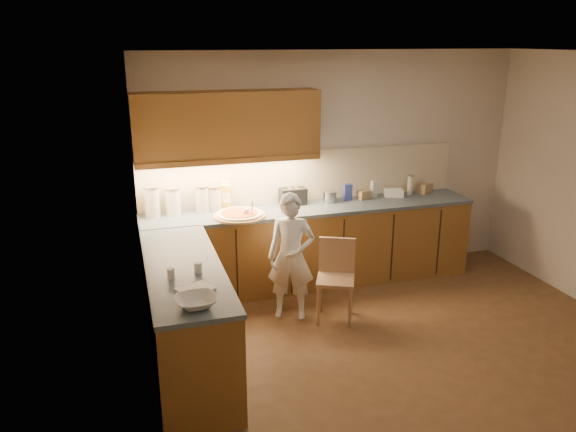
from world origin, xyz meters
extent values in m
plane|color=#55371D|center=(0.00, 0.00, 0.00)|extent=(4.50, 4.50, 0.00)
cube|color=beige|center=(0.00, 2.00, 1.30)|extent=(4.50, 0.04, 2.60)
cube|color=beige|center=(-2.25, 0.00, 1.30)|extent=(0.04, 4.00, 2.60)
cube|color=white|center=(0.00, 0.00, 2.60)|extent=(4.50, 4.00, 0.04)
cube|color=brown|center=(-0.38, 1.70, 0.44)|extent=(3.75, 0.60, 0.88)
cube|color=brown|center=(-1.95, 0.40, 0.44)|extent=(0.60, 2.00, 0.88)
cube|color=#435460|center=(-0.37, 1.70, 0.90)|extent=(3.77, 0.62, 0.04)
cube|color=#435460|center=(-1.95, 0.40, 0.90)|extent=(0.62, 2.02, 0.04)
cube|color=black|center=(-1.90, 1.40, 0.44)|extent=(0.02, 0.01, 0.80)
cube|color=black|center=(-1.30, 1.40, 0.44)|extent=(0.02, 0.01, 0.80)
cube|color=black|center=(-0.70, 1.40, 0.44)|extent=(0.02, 0.01, 0.80)
cube|color=black|center=(-0.10, 1.40, 0.44)|extent=(0.02, 0.01, 0.80)
cube|color=black|center=(0.50, 1.40, 0.44)|extent=(0.02, 0.01, 0.80)
cube|color=black|center=(1.10, 1.40, 0.44)|extent=(0.02, 0.01, 0.80)
cube|color=beige|center=(-0.38, 1.99, 1.21)|extent=(3.75, 0.02, 0.58)
cube|color=brown|center=(-1.27, 1.82, 1.85)|extent=(1.95, 0.35, 0.70)
cube|color=brown|center=(-1.27, 1.65, 1.50)|extent=(1.95, 0.02, 0.06)
cylinder|color=tan|center=(-1.22, 1.56, 0.93)|extent=(0.55, 0.55, 0.02)
cylinder|color=#FEEDC7|center=(-1.22, 1.56, 0.95)|extent=(0.49, 0.49, 0.02)
cylinder|color=#C64D1A|center=(-1.22, 1.56, 0.97)|extent=(0.39, 0.39, 0.01)
sphere|color=white|center=(-1.16, 1.52, 0.99)|extent=(0.07, 0.07, 0.07)
cylinder|color=white|center=(-1.11, 1.45, 1.03)|extent=(0.04, 0.13, 0.22)
imported|color=white|center=(-0.83, 0.98, 0.64)|extent=(0.55, 0.46, 1.29)
cylinder|color=tan|center=(-0.64, 0.70, 0.21)|extent=(0.03, 0.03, 0.41)
cylinder|color=tan|center=(-0.36, 0.57, 0.21)|extent=(0.03, 0.03, 0.41)
cylinder|color=tan|center=(-0.51, 0.98, 0.21)|extent=(0.03, 0.03, 0.41)
cylinder|color=tan|center=(-0.23, 0.85, 0.21)|extent=(0.03, 0.03, 0.41)
cube|color=tan|center=(-0.43, 0.78, 0.43)|extent=(0.48, 0.48, 0.04)
cube|color=tan|center=(-0.37, 0.93, 0.63)|extent=(0.35, 0.18, 0.37)
imported|color=white|center=(-1.95, -0.38, 0.96)|extent=(0.31, 0.31, 0.07)
cylinder|color=beige|center=(-2.10, 1.82, 1.08)|extent=(0.16, 0.16, 0.31)
cylinder|color=gray|center=(-2.10, 1.82, 1.24)|extent=(0.17, 0.17, 0.02)
cylinder|color=white|center=(-1.88, 1.85, 1.06)|extent=(0.16, 0.16, 0.28)
cylinder|color=tan|center=(-1.88, 1.85, 1.21)|extent=(0.17, 0.17, 0.02)
cylinder|color=beige|center=(-1.57, 1.86, 1.06)|extent=(0.15, 0.15, 0.27)
cylinder|color=gray|center=(-1.57, 1.86, 1.20)|extent=(0.16, 0.16, 0.02)
cylinder|color=beige|center=(-1.44, 1.88, 1.05)|extent=(0.16, 0.16, 0.25)
cylinder|color=gray|center=(-1.44, 1.88, 1.18)|extent=(0.17, 0.17, 0.02)
cube|color=gold|center=(-1.31, 1.89, 1.06)|extent=(0.12, 0.10, 0.27)
cube|color=silver|center=(-1.31, 1.89, 1.22)|extent=(0.08, 0.06, 0.05)
cube|color=black|center=(-0.55, 1.85, 1.01)|extent=(0.29, 0.17, 0.19)
cube|color=#B4B4B9|center=(-0.58, 1.85, 1.11)|extent=(0.03, 0.13, 0.00)
cube|color=#B4B4B9|center=(-0.51, 1.85, 1.11)|extent=(0.03, 0.13, 0.00)
cylinder|color=#AAAAAF|center=(-0.12, 1.81, 0.98)|extent=(0.16, 0.16, 0.12)
cylinder|color=#AAAAAF|center=(-0.12, 1.81, 1.05)|extent=(0.17, 0.17, 0.01)
cube|color=#2F3C8F|center=(0.11, 1.84, 1.01)|extent=(0.09, 0.07, 0.19)
cube|color=tan|center=(0.32, 1.83, 0.97)|extent=(0.16, 0.13, 0.10)
cube|color=silver|center=(0.47, 1.89, 1.02)|extent=(0.07, 0.07, 0.19)
cube|color=white|center=(0.70, 1.83, 0.96)|extent=(0.25, 0.21, 0.09)
cylinder|color=beige|center=(0.92, 1.83, 1.03)|extent=(0.07, 0.07, 0.22)
cylinder|color=gray|center=(0.92, 1.83, 1.15)|extent=(0.08, 0.08, 0.02)
cube|color=#A48658|center=(1.13, 1.85, 0.98)|extent=(0.20, 0.18, 0.13)
cube|color=white|center=(-1.92, -0.12, 0.93)|extent=(0.30, 0.27, 0.02)
cylinder|color=white|center=(-2.07, 0.17, 0.96)|extent=(0.07, 0.07, 0.08)
cylinder|color=white|center=(-1.85, 0.21, 0.96)|extent=(0.07, 0.07, 0.08)
camera|label=1|loc=(-2.36, -3.98, 2.71)|focal=35.00mm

